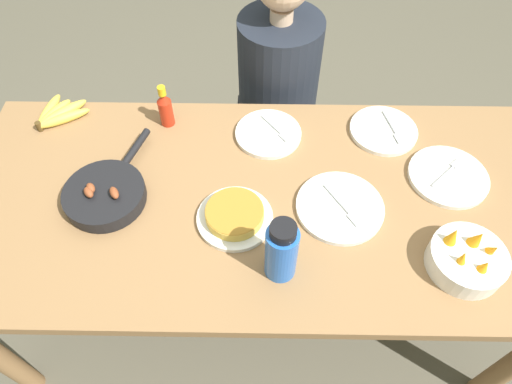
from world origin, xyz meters
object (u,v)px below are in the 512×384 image
Objects in this scene: skillet at (106,194)px; person_figure at (277,117)px; empty_plate_mid_edge at (383,130)px; hot_sauce_bottle at (165,108)px; empty_plate_far_left at (448,176)px; empty_plate_far_right at (268,134)px; frittata_plate_center at (235,216)px; empty_plate_near_front at (340,207)px; fruit_bowl_mango at (467,259)px; banana_bunch at (57,114)px; water_bottle at (281,251)px.

person_figure reaches higher than skillet.
empty_plate_mid_edge is 1.44× the size of hot_sauce_bottle.
hot_sauce_bottle is at bearing 165.75° from empty_plate_far_left.
skillet is at bearing -150.41° from empty_plate_far_right.
frittata_plate_center is 0.85× the size of empty_plate_near_front.
empty_plate_mid_edge is 0.19× the size of person_figure.
empty_plate_far_right is 1.41× the size of hot_sauce_bottle.
skillet is 1.47× the size of empty_plate_near_front.
person_figure reaches higher than empty_plate_mid_edge.
empty_plate_far_right is at bearing 125.33° from empty_plate_near_front.
empty_plate_near_front is at bearing -73.50° from skillet.
empty_plate_near_front is 1.65× the size of hot_sauce_bottle.
fruit_bowl_mango is at bearing -12.53° from frittata_plate_center.
fruit_bowl_mango is (1.29, -0.57, 0.02)m from banana_bunch.
empty_plate_far_left and empty_plate_mid_edge have the same top height.
person_figure is (-0.17, 0.68, -0.28)m from empty_plate_near_front.
banana_bunch is 1.41m from fruit_bowl_mango.
skillet is 2.43× the size of hot_sauce_bottle.
hot_sauce_bottle is at bearing 147.65° from empty_plate_near_front.
empty_plate_far_right is (0.50, 0.28, -0.02)m from skillet.
banana_bunch is 1.16× the size of hot_sauce_bottle.
empty_plate_near_front is (0.96, -0.38, -0.01)m from banana_bunch.
hot_sauce_bottle is at bearing 124.12° from water_bottle.
empty_plate_near_front is 1.06× the size of empty_plate_far_left.
hot_sauce_bottle is (-0.38, 0.57, -0.03)m from water_bottle.
person_figure is (-0.53, 0.55, -0.28)m from empty_plate_far_left.
empty_plate_far_left is at bearing -66.15° from skillet.
banana_bunch is 0.44m from skillet.
banana_bunch is at bearing 53.68° from skillet.
empty_plate_near_front is at bearing -32.35° from hot_sauce_bottle.
hot_sauce_bottle reaches higher than fruit_bowl_mango.
empty_plate_far_right and empty_plate_mid_edge have the same top height.
water_bottle is at bearing -95.21° from skillet.
empty_plate_far_right is (-0.22, 0.31, 0.00)m from empty_plate_near_front.
empty_plate_near_front is 0.22× the size of person_figure.
empty_plate_far_right is 1.06× the size of water_bottle.
empty_plate_near_front is 0.68m from hot_sauce_bottle.
empty_plate_near_front is at bearing -119.08° from empty_plate_mid_edge.
empty_plate_far_right is 0.52m from water_bottle.
empty_plate_mid_edge is at bearing 3.10° from empty_plate_far_right.
banana_bunch is at bearing 177.37° from hot_sauce_bottle.
fruit_bowl_mango reaches higher than banana_bunch.
hot_sauce_bottle reaches higher than empty_plate_near_front.
hot_sauce_bottle is 0.13× the size of person_figure.
person_figure is (0.40, 0.32, -0.34)m from hot_sauce_bottle.
empty_plate_mid_edge is at bearing 130.99° from empty_plate_far_left.
skillet is at bearing 156.35° from water_bottle.
banana_bunch is 1.35m from empty_plate_far_left.
banana_bunch is 0.16× the size of person_figure.
fruit_bowl_mango reaches higher than empty_plate_far_right.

